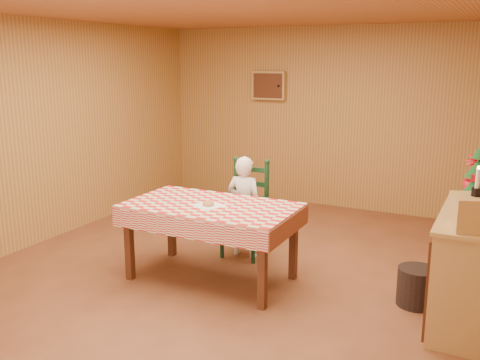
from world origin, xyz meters
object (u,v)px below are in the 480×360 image
object	(u,v)px
ladder_chair	(247,211)
seated_child	(244,207)
crate	(474,213)
storage_bin	(417,287)
shelf_unit	(469,269)
dining_table	(211,213)

from	to	relation	value
ladder_chair	seated_child	bearing A→B (deg)	-90.00
crate	storage_bin	world-z (taller)	crate
ladder_chair	storage_bin	distance (m)	2.00
ladder_chair	crate	world-z (taller)	crate
shelf_unit	storage_bin	distance (m)	0.53
shelf_unit	seated_child	bearing A→B (deg)	166.62
storage_bin	shelf_unit	bearing A→B (deg)	-18.86
seated_child	crate	xyz separation A→B (m)	(2.34, -0.95, 0.49)
storage_bin	seated_child	bearing A→B (deg)	167.86
dining_table	crate	size ratio (longest dim) A/B	5.52
dining_table	seated_child	bearing A→B (deg)	90.00
shelf_unit	crate	world-z (taller)	crate
seated_child	shelf_unit	xyz separation A→B (m)	(2.33, -0.55, -0.10)
dining_table	ladder_chair	distance (m)	0.81
seated_child	storage_bin	bearing A→B (deg)	167.86
shelf_unit	storage_bin	size ratio (longest dim) A/B	3.60
ladder_chair	storage_bin	bearing A→B (deg)	-13.76
ladder_chair	dining_table	bearing A→B (deg)	-90.00
seated_child	storage_bin	size ratio (longest dim) A/B	3.26
shelf_unit	crate	size ratio (longest dim) A/B	4.13
shelf_unit	crate	bearing A→B (deg)	-88.77
crate	ladder_chair	bearing A→B (deg)	156.63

